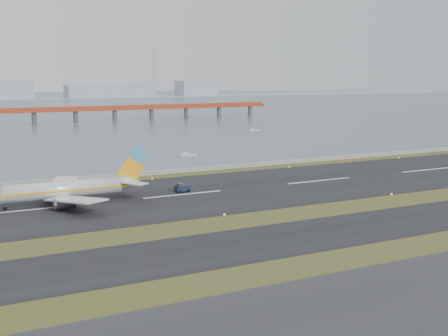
{
  "coord_description": "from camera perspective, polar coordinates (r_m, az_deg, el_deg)",
  "views": [
    {
      "loc": [
        -49.75,
        -92.99,
        28.67
      ],
      "look_at": [
        7.11,
        22.0,
        7.24
      ],
      "focal_mm": 45.0,
      "sensor_mm": 36.0,
      "label": 1
    }
  ],
  "objects": [
    {
      "name": "pushback_tug",
      "position": [
        138.43,
        -4.28,
        -2.03
      ],
      "size": [
        3.86,
        2.64,
        2.29
      ],
      "rotation": [
        0.0,
        0.0,
        0.17
      ],
      "color": "#131F36",
      "rests_on": "ground"
    },
    {
      "name": "taxiway_strip",
      "position": [
        99.27,
        5.07,
        -7.31
      ],
      "size": [
        1000.0,
        18.0,
        0.1
      ],
      "primitive_type": "cube",
      "color": "black",
      "rests_on": "ground"
    },
    {
      "name": "workboat_near",
      "position": [
        200.01,
        -3.69,
        1.36
      ],
      "size": [
        6.37,
        3.5,
        1.48
      ],
      "rotation": [
        0.0,
        0.0,
        -0.28
      ],
      "color": "silver",
      "rests_on": "ground"
    },
    {
      "name": "bay_water",
      "position": [
        555.97,
        -21.26,
        5.89
      ],
      "size": [
        1400.0,
        800.0,
        1.3
      ],
      "primitive_type": "cube",
      "color": "#4D5A6E",
      "rests_on": "ground"
    },
    {
      "name": "runway_strip",
      "position": [
        135.73,
        -4.19,
        -2.72
      ],
      "size": [
        1000.0,
        45.0,
        0.1
      ],
      "primitive_type": "cube",
      "color": "black",
      "rests_on": "ground"
    },
    {
      "name": "far_shoreline",
      "position": [
        716.16,
        -21.39,
        7.03
      ],
      "size": [
        1400.0,
        80.0,
        60.5
      ],
      "color": "#9BA7B8",
      "rests_on": "ground"
    },
    {
      "name": "workboat_far",
      "position": [
        289.34,
        3.0,
        3.88
      ],
      "size": [
        6.71,
        3.11,
        1.57
      ],
      "rotation": [
        0.0,
        0.0,
        0.17
      ],
      "color": "silver",
      "rests_on": "ground"
    },
    {
      "name": "airliner",
      "position": [
        129.43,
        -15.92,
        -2.12
      ],
      "size": [
        38.52,
        32.89,
        12.8
      ],
      "color": "silver",
      "rests_on": "ground"
    },
    {
      "name": "seawall",
      "position": [
        163.33,
        -8.17,
        -0.55
      ],
      "size": [
        1000.0,
        2.5,
        1.0
      ],
      "primitive_type": "cube",
      "color": "gray",
      "rests_on": "ground"
    },
    {
      "name": "ground",
      "position": [
        109.29,
        1.78,
        -5.73
      ],
      "size": [
        1000.0,
        1000.0,
        0.0
      ],
      "primitive_type": "plane",
      "color": "#394C1B",
      "rests_on": "ground"
    },
    {
      "name": "red_pier",
      "position": [
        350.67,
        -14.86,
        5.67
      ],
      "size": [
        260.0,
        5.0,
        10.2
      ],
      "color": "#A2371B",
      "rests_on": "ground"
    }
  ]
}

